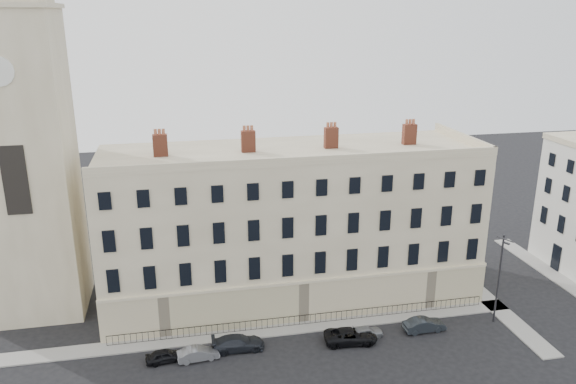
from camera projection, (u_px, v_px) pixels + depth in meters
name	position (u px, v px, depth m)	size (l,w,h in m)	color
ground	(388.00, 350.00, 47.74)	(160.00, 160.00, 0.00)	black
terrace	(291.00, 224.00, 55.47)	(36.22, 12.22, 17.00)	#BEB08D
church_tower	(19.00, 117.00, 49.32)	(8.00, 8.13, 44.00)	#BEB08D
pavement_terrace	(263.00, 331.00, 50.45)	(48.00, 2.00, 0.12)	gray
pavement_east_return	(479.00, 291.00, 57.70)	(2.00, 24.00, 0.12)	gray
pavement_adjacent	(552.00, 274.00, 61.49)	(2.00, 20.00, 0.12)	gray
railings	(305.00, 320.00, 51.45)	(35.00, 0.04, 0.96)	black
car_a	(165.00, 356.00, 46.03)	(1.28, 3.19, 1.09)	black
car_b	(198.00, 354.00, 46.28)	(1.20, 3.44, 1.13)	slate
car_c	(238.00, 343.00, 47.65)	(1.82, 4.47, 1.30)	#1F2229
car_d	(351.00, 336.00, 48.69)	(2.13, 4.63, 1.29)	black
car_e	(365.00, 332.00, 49.43)	(1.28, 3.17, 1.08)	gray
car_f	(424.00, 325.00, 50.45)	(1.33, 3.81, 1.26)	#20242A
streetlamp	(499.00, 275.00, 50.63)	(0.89, 1.77, 8.67)	#313137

